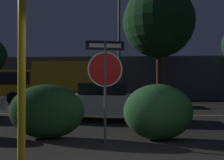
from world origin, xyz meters
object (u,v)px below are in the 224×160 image
Objects in this scene: stop_sign at (105,70)px; street_lamp at (119,29)px; hedge_bush_2 at (158,112)px; tree_1 at (158,22)px; delivery_truck at (49,81)px; hedge_bush_1 at (47,111)px; yellow_pole_left at (22,90)px; passing_car_2 at (101,101)px.

stop_sign is 10.84m from street_lamp.
stop_sign is 1.40× the size of hedge_bush_2.
hedge_bush_2 is 0.20× the size of tree_1.
delivery_truck is 0.92× the size of street_lamp.
delivery_truck is at bearing 107.40° from hedge_bush_1.
hedge_bush_1 is at bearing 101.15° from yellow_pole_left.
stop_sign is 0.32× the size of street_lamp.
tree_1 reaches higher than hedge_bush_2.
passing_car_2 is at bearing 119.07° from hedge_bush_2.
tree_1 reaches higher than street_lamp.
hedge_bush_2 is 0.39× the size of passing_car_2.
hedge_bush_2 reaches higher than hedge_bush_1.
yellow_pole_left is (-1.02, -2.36, -0.41)m from stop_sign.
street_lamp is 0.89× the size of tree_1.
passing_car_2 is (0.54, 6.07, -0.62)m from yellow_pole_left.
stop_sign is at bearing -102.56° from tree_1.
street_lamp is at bearing 81.01° from hedge_bush_1.
delivery_truck is 9.07m from tree_1.
street_lamp is at bearing 85.44° from yellow_pole_left.
tree_1 is at bearing 70.22° from hedge_bush_1.
hedge_bush_1 is 0.26× the size of street_lamp.
delivery_truck is at bearing 34.19° from passing_car_2.
stop_sign is at bearing -15.92° from hedge_bush_1.
tree_1 is at bearing -74.38° from delivery_truck.
tree_1 reaches higher than yellow_pole_left.
hedge_bush_1 is at bearing 164.44° from passing_car_2.
stop_sign is 1.95m from hedge_bush_1.
hedge_bush_1 is at bearing -179.29° from hedge_bush_2.
yellow_pole_left is at bearing -129.38° from hedge_bush_2.
hedge_bush_2 is 12.23m from delivery_truck.
stop_sign is 0.29× the size of tree_1.
hedge_bush_2 is 10.82m from street_lamp.
yellow_pole_left is at bearing -126.06° from stop_sign.
delivery_truck is (-4.88, 11.00, -0.23)m from stop_sign.
street_lamp is at bearing -0.99° from passing_car_2.
tree_1 is (2.85, 2.37, 1.03)m from street_lamp.
hedge_bush_2 is at bearing -82.38° from street_lamp.
hedge_bush_1 is 0.23× the size of tree_1.
hedge_bush_2 is (2.34, 2.84, -0.64)m from yellow_pole_left.
yellow_pole_left reaches higher than passing_car_2.
street_lamp is at bearing -94.46° from delivery_truck.
street_lamp is (1.57, 9.91, 4.24)m from hedge_bush_1.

